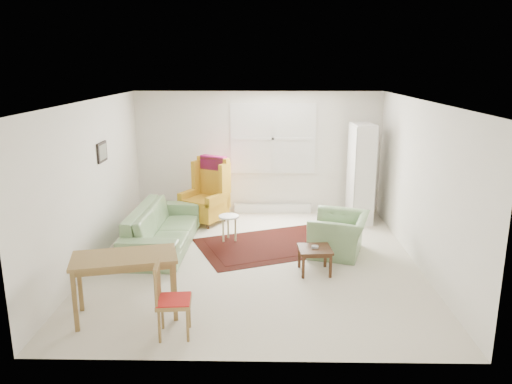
{
  "coord_description": "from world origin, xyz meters",
  "views": [
    {
      "loc": [
        0.14,
        -7.36,
        3.02
      ],
      "look_at": [
        0.0,
        0.3,
        1.05
      ],
      "focal_mm": 35.0,
      "sensor_mm": 36.0,
      "label": 1
    }
  ],
  "objects_px": {
    "armchair": "(339,230)",
    "cabinet": "(361,173)",
    "coffee_table": "(315,260)",
    "desk": "(126,286)",
    "stool": "(229,228)",
    "desk_chair": "(174,300)",
    "wingback_chair": "(204,191)",
    "sofa": "(163,220)"
  },
  "relations": [
    {
      "from": "armchair",
      "to": "cabinet",
      "type": "relative_size",
      "value": 0.52
    },
    {
      "from": "desk",
      "to": "cabinet",
      "type": "bearing_deg",
      "value": 47.92
    },
    {
      "from": "armchair",
      "to": "wingback_chair",
      "type": "xyz_separation_m",
      "value": [
        -2.39,
        1.58,
        0.25
      ]
    },
    {
      "from": "coffee_table",
      "to": "desk_chair",
      "type": "bearing_deg",
      "value": -134.31
    },
    {
      "from": "coffee_table",
      "to": "stool",
      "type": "distance_m",
      "value": 1.93
    },
    {
      "from": "wingback_chair",
      "to": "desk_chair",
      "type": "xyz_separation_m",
      "value": [
        0.16,
        -4.18,
        -0.2
      ]
    },
    {
      "from": "desk",
      "to": "desk_chair",
      "type": "xyz_separation_m",
      "value": [
        0.67,
        -0.45,
        0.05
      ]
    },
    {
      "from": "coffee_table",
      "to": "desk",
      "type": "bearing_deg",
      "value": -150.89
    },
    {
      "from": "sofa",
      "to": "cabinet",
      "type": "relative_size",
      "value": 1.23
    },
    {
      "from": "wingback_chair",
      "to": "coffee_table",
      "type": "xyz_separation_m",
      "value": [
        1.92,
        -2.37,
        -0.45
      ]
    },
    {
      "from": "sofa",
      "to": "coffee_table",
      "type": "bearing_deg",
      "value": -111.63
    },
    {
      "from": "sofa",
      "to": "armchair",
      "type": "xyz_separation_m",
      "value": [
        2.93,
        -0.26,
        -0.08
      ]
    },
    {
      "from": "armchair",
      "to": "desk",
      "type": "bearing_deg",
      "value": -36.62
    },
    {
      "from": "armchair",
      "to": "coffee_table",
      "type": "distance_m",
      "value": 0.94
    },
    {
      "from": "wingback_chair",
      "to": "cabinet",
      "type": "xyz_separation_m",
      "value": [
        3.05,
        0.22,
        0.32
      ]
    },
    {
      "from": "sofa",
      "to": "stool",
      "type": "xyz_separation_m",
      "value": [
        1.09,
        0.3,
        -0.24
      ]
    },
    {
      "from": "sofa",
      "to": "cabinet",
      "type": "xyz_separation_m",
      "value": [
        3.6,
        1.54,
        0.48
      ]
    },
    {
      "from": "sofa",
      "to": "armchair",
      "type": "bearing_deg",
      "value": -93.51
    },
    {
      "from": "desk",
      "to": "wingback_chair",
      "type": "bearing_deg",
      "value": 82.18
    },
    {
      "from": "armchair",
      "to": "cabinet",
      "type": "height_order",
      "value": "cabinet"
    },
    {
      "from": "armchair",
      "to": "cabinet",
      "type": "xyz_separation_m",
      "value": [
        0.66,
        1.8,
        0.57
      ]
    },
    {
      "from": "coffee_table",
      "to": "cabinet",
      "type": "height_order",
      "value": "cabinet"
    },
    {
      "from": "wingback_chair",
      "to": "stool",
      "type": "bearing_deg",
      "value": -32.21
    },
    {
      "from": "cabinet",
      "to": "desk_chair",
      "type": "xyz_separation_m",
      "value": [
        -2.9,
        -4.4,
        -0.52
      ]
    },
    {
      "from": "wingback_chair",
      "to": "cabinet",
      "type": "height_order",
      "value": "cabinet"
    },
    {
      "from": "coffee_table",
      "to": "desk_chair",
      "type": "height_order",
      "value": "desk_chair"
    },
    {
      "from": "sofa",
      "to": "wingback_chair",
      "type": "height_order",
      "value": "wingback_chair"
    },
    {
      "from": "coffee_table",
      "to": "cabinet",
      "type": "relative_size",
      "value": 0.25
    },
    {
      "from": "stool",
      "to": "armchair",
      "type": "bearing_deg",
      "value": -16.79
    },
    {
      "from": "cabinet",
      "to": "sofa",
      "type": "bearing_deg",
      "value": -158.99
    },
    {
      "from": "sofa",
      "to": "desk_chair",
      "type": "xyz_separation_m",
      "value": [
        0.7,
        -2.86,
        -0.04
      ]
    },
    {
      "from": "desk_chair",
      "to": "cabinet",
      "type": "bearing_deg",
      "value": -38.64
    },
    {
      "from": "armchair",
      "to": "coffee_table",
      "type": "height_order",
      "value": "armchair"
    },
    {
      "from": "sofa",
      "to": "armchair",
      "type": "distance_m",
      "value": 2.95
    },
    {
      "from": "desk",
      "to": "coffee_table",
      "type": "bearing_deg",
      "value": 29.11
    },
    {
      "from": "wingback_chair",
      "to": "armchair",
      "type": "bearing_deg",
      "value": -3.89
    },
    {
      "from": "coffee_table",
      "to": "armchair",
      "type": "bearing_deg",
      "value": 59.4
    },
    {
      "from": "cabinet",
      "to": "desk",
      "type": "xyz_separation_m",
      "value": [
        -3.57,
        -3.95,
        -0.57
      ]
    },
    {
      "from": "sofa",
      "to": "stool",
      "type": "bearing_deg",
      "value": -73.3
    },
    {
      "from": "desk_chair",
      "to": "wingback_chair",
      "type": "bearing_deg",
      "value": -3.15
    },
    {
      "from": "stool",
      "to": "desk_chair",
      "type": "bearing_deg",
      "value": -97.1
    },
    {
      "from": "cabinet",
      "to": "desk",
      "type": "height_order",
      "value": "cabinet"
    }
  ]
}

